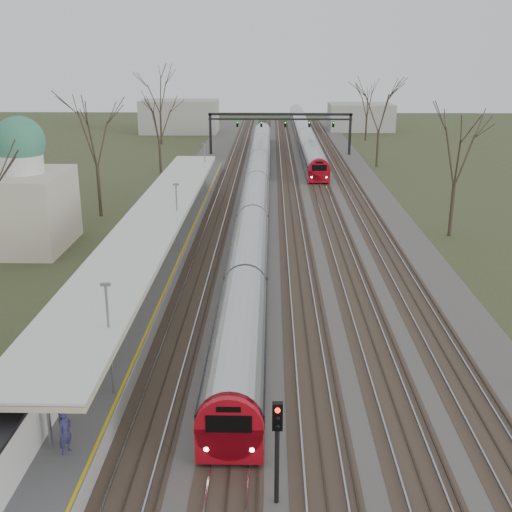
{
  "coord_description": "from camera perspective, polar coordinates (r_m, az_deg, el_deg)",
  "views": [
    {
      "loc": [
        -1.02,
        -10.14,
        15.11
      ],
      "look_at": [
        -1.98,
        30.16,
        2.0
      ],
      "focal_mm": 45.0,
      "sensor_mm": 36.0,
      "label": 1
    }
  ],
  "objects": [
    {
      "name": "track_bed",
      "position": [
        66.87,
        2.44,
        5.0
      ],
      "size": [
        24.0,
        160.0,
        0.22
      ],
      "color": "#474442",
      "rests_on": "ground"
    },
    {
      "name": "train_near",
      "position": [
        66.64,
        0.06,
        6.21
      ],
      "size": [
        2.62,
        90.21,
        3.05
      ],
      "color": "#ADAFB7",
      "rests_on": "ground"
    },
    {
      "name": "signal_post",
      "position": [
        22.23,
        1.9,
        -15.86
      ],
      "size": [
        0.35,
        0.45,
        4.1
      ],
      "color": "black",
      "rests_on": "ground"
    },
    {
      "name": "canopy",
      "position": [
        45.27,
        -8.91,
        3.5
      ],
      "size": [
        4.1,
        50.0,
        3.11
      ],
      "color": "slate",
      "rests_on": "platform"
    },
    {
      "name": "dome_building",
      "position": [
        53.62,
        -21.44,
        4.5
      ],
      "size": [
        10.0,
        8.0,
        10.3
      ],
      "color": "beige",
      "rests_on": "ground"
    },
    {
      "name": "platform",
      "position": [
        50.47,
        -7.85,
        1.02
      ],
      "size": [
        3.5,
        69.0,
        1.0
      ],
      "primitive_type": "cube",
      "color": "#9E9B93",
      "rests_on": "ground"
    },
    {
      "name": "train_far",
      "position": [
        111.34,
        4.27,
        10.94
      ],
      "size": [
        2.62,
        75.21,
        3.05
      ],
      "color": "#ADAFB7",
      "rests_on": "ground"
    },
    {
      "name": "passenger",
      "position": [
        25.01,
        -16.61,
        -14.72
      ],
      "size": [
        0.63,
        0.76,
        1.79
      ],
      "primitive_type": "imported",
      "rotation": [
        0.0,
        0.0,
        1.22
      ],
      "color": "navy",
      "rests_on": "platform"
    },
    {
      "name": "signal_gantry",
      "position": [
        95.68,
        2.19,
        11.89
      ],
      "size": [
        21.0,
        0.59,
        6.08
      ],
      "color": "black",
      "rests_on": "ground"
    },
    {
      "name": "tree_west_far",
      "position": [
        60.71,
        -14.16,
        10.78
      ],
      "size": [
        5.5,
        5.5,
        11.33
      ],
      "color": "#2D231C",
      "rests_on": "ground"
    },
    {
      "name": "tree_east_far",
      "position": [
        54.82,
        17.47,
        9.0
      ],
      "size": [
        5.0,
        5.0,
        10.3
      ],
      "color": "#2D231C",
      "rests_on": "ground"
    }
  ]
}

